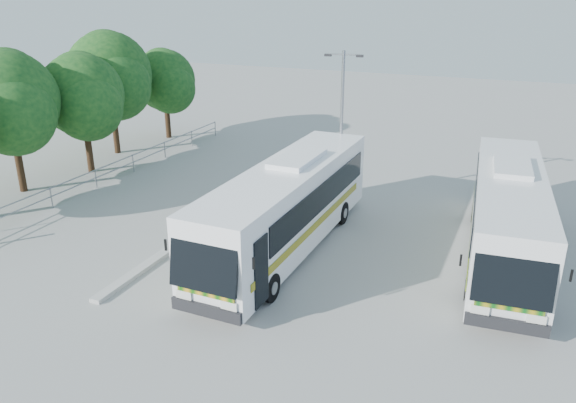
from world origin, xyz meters
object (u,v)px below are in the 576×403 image
at_px(coach_main, 287,206).
at_px(coach_adjacent, 507,214).
at_px(tree_far_b, 9,101).
at_px(lamppost, 342,122).
at_px(tree_far_e, 165,80).
at_px(tree_far_c, 83,95).
at_px(tree_far_d, 110,74).

height_order(coach_main, coach_adjacent, coach_main).
distance_m(tree_far_b, lamppost, 15.80).
bearing_deg(lamppost, tree_far_e, 146.44).
distance_m(tree_far_b, coach_adjacent, 22.83).
xyz_separation_m(tree_far_c, coach_main, (13.93, -4.86, -2.44)).
bearing_deg(tree_far_c, tree_far_b, -102.91).
bearing_deg(tree_far_b, coach_main, -3.72).
distance_m(tree_far_c, tree_far_d, 3.93).
height_order(tree_far_d, coach_main, tree_far_d).
bearing_deg(tree_far_c, coach_adjacent, -6.02).
distance_m(tree_far_d, coach_main, 17.63).
height_order(tree_far_c, tree_far_d, tree_far_d).
height_order(tree_far_e, lamppost, lamppost).
xyz_separation_m(tree_far_b, coach_main, (14.82, -0.96, -2.75)).
bearing_deg(coach_main, tree_far_d, 151.27).
xyz_separation_m(tree_far_b, tree_far_c, (0.89, 3.90, -0.31)).
bearing_deg(coach_adjacent, tree_far_e, 150.24).
height_order(tree_far_c, lamppost, lamppost).
xyz_separation_m(tree_far_d, lamppost, (15.31, -2.73, -0.93)).
xyz_separation_m(tree_far_c, tree_far_d, (-1.19, 3.70, 0.56)).
height_order(tree_far_b, coach_main, tree_far_b).
distance_m(coach_main, coach_adjacent, 8.19).
distance_m(tree_far_d, tree_far_e, 4.65).
bearing_deg(coach_adjacent, lamppost, 152.24).
xyz_separation_m(tree_far_d, coach_main, (15.12, -8.56, -2.99)).
bearing_deg(tree_far_c, lamppost, 3.94).
height_order(tree_far_e, coach_adjacent, tree_far_e).
xyz_separation_m(tree_far_c, tree_far_e, (-0.51, 8.20, -0.37)).
relative_size(tree_far_c, coach_main, 0.54).
bearing_deg(tree_far_d, lamppost, -10.09).
bearing_deg(lamppost, tree_far_d, 162.63).
bearing_deg(lamppost, tree_far_c, 176.67).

